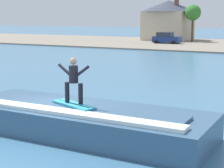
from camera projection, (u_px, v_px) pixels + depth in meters
ground_plane at (58, 132)px, 13.68m from camera, size 260.00×260.00×0.00m
wave_crest at (82, 120)px, 13.47m from camera, size 9.20×3.22×1.06m
surfboard at (74, 104)px, 13.23m from camera, size 2.01×1.17×0.06m
surfer at (74, 78)px, 13.13m from camera, size 1.27×0.32×1.60m
car_near_shore at (166, 38)px, 56.79m from camera, size 4.10×2.07×1.86m
house_with_chimney at (168, 18)px, 64.94m from camera, size 9.48×9.48×7.33m
tree_short_bushy at (193, 13)px, 60.28m from camera, size 2.52×2.52×6.03m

